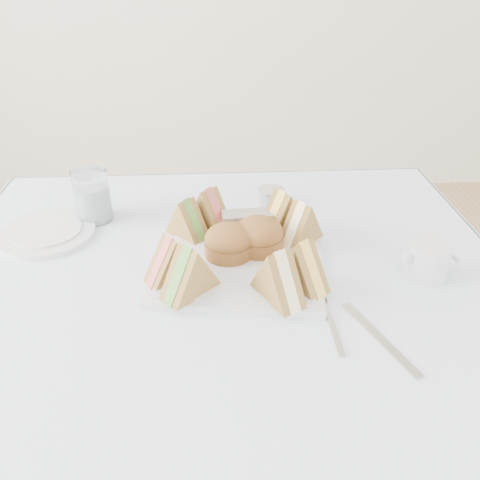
{
  "coord_description": "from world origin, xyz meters",
  "views": [
    {
      "loc": [
        -0.02,
        -0.67,
        1.26
      ],
      "look_at": [
        0.03,
        0.1,
        0.8
      ],
      "focal_mm": 38.0,
      "sensor_mm": 36.0,
      "label": 1
    }
  ],
  "objects": [
    {
      "name": "side_plate",
      "position": [
        -0.35,
        0.22,
        0.75
      ],
      "size": [
        0.24,
        0.24,
        0.01
      ],
      "primitive_type": "cylinder",
      "rotation": [
        0.0,
        0.0,
        0.3
      ],
      "color": "silver",
      "rests_on": "tablecloth"
    },
    {
      "name": "table",
      "position": [
        0.0,
        0.0,
        0.37
      ],
      "size": [
        0.9,
        0.9,
        0.74
      ],
      "primitive_type": "cube",
      "color": "brown",
      "rests_on": "floor"
    },
    {
      "name": "scone_left",
      "position": [
        0.01,
        0.1,
        0.79
      ],
      "size": [
        0.1,
        0.1,
        0.06
      ],
      "primitive_type": "cylinder",
      "rotation": [
        0.0,
        0.0,
        -0.16
      ],
      "color": "#9A5C33",
      "rests_on": "serving_plate"
    },
    {
      "name": "tea_strainer",
      "position": [
        0.11,
        0.33,
        0.76
      ],
      "size": [
        0.07,
        0.07,
        0.03
      ],
      "primitive_type": "cylinder",
      "rotation": [
        0.0,
        0.0,
        0.15
      ],
      "color": "#BCBCBC",
      "rests_on": "tablecloth"
    },
    {
      "name": "sandwich_br_a",
      "position": [
        0.15,
        0.15,
        0.8
      ],
      "size": [
        0.1,
        0.09,
        0.08
      ],
      "primitive_type": null,
      "rotation": [
        0.0,
        0.0,
        -2.4
      ],
      "color": "olive",
      "rests_on": "serving_plate"
    },
    {
      "name": "sandwich_fr_a",
      "position": [
        0.12,
        0.01,
        0.8
      ],
      "size": [
        0.09,
        0.1,
        0.09
      ],
      "primitive_type": null,
      "rotation": [
        0.0,
        0.0,
        -0.92
      ],
      "color": "olive",
      "rests_on": "serving_plate"
    },
    {
      "name": "creamer_jug",
      "position": [
        0.35,
        0.04,
        0.78
      ],
      "size": [
        0.08,
        0.08,
        0.06
      ],
      "primitive_type": "cylinder",
      "rotation": [
        0.0,
        0.0,
        0.19
      ],
      "color": "silver",
      "rests_on": "tablecloth"
    },
    {
      "name": "pastry_slice",
      "position": [
        0.05,
        0.18,
        0.78
      ],
      "size": [
        0.1,
        0.05,
        0.05
      ],
      "primitive_type": "cube",
      "rotation": [
        0.0,
        0.0,
        0.07
      ],
      "color": "#BDAC8E",
      "rests_on": "serving_plate"
    },
    {
      "name": "scone_right",
      "position": [
        0.06,
        0.12,
        0.79
      ],
      "size": [
        0.1,
        0.1,
        0.06
      ],
      "primitive_type": "cylinder",
      "rotation": [
        0.0,
        0.0,
        0.15
      ],
      "color": "#9A5C33",
      "rests_on": "serving_plate"
    },
    {
      "name": "fork",
      "position": [
        0.16,
        -0.07,
        0.75
      ],
      "size": [
        0.01,
        0.17,
        0.0
      ],
      "primitive_type": "cube",
      "rotation": [
        0.0,
        0.0,
        0.0
      ],
      "color": "#BCBCBC",
      "rests_on": "tablecloth"
    },
    {
      "name": "sandwich_bl_b",
      "position": [
        -0.03,
        0.21,
        0.8
      ],
      "size": [
        0.1,
        0.1,
        0.09
      ],
      "primitive_type": null,
      "rotation": [
        0.0,
        0.0,
        2.32
      ],
      "color": "olive",
      "rests_on": "serving_plate"
    },
    {
      "name": "sandwich_fl_a",
      "position": [
        -0.09,
        0.04,
        0.8
      ],
      "size": [
        0.1,
        0.09,
        0.08
      ],
      "primitive_type": null,
      "rotation": [
        0.0,
        0.0,
        0.57
      ],
      "color": "olive",
      "rests_on": "serving_plate"
    },
    {
      "name": "water_glass",
      "position": [
        -0.27,
        0.28,
        0.8
      ],
      "size": [
        0.09,
        0.09,
        0.11
      ],
      "primitive_type": "cylinder",
      "rotation": [
        0.0,
        0.0,
        0.27
      ],
      "color": "white",
      "rests_on": "tablecloth"
    },
    {
      "name": "tablecloth",
      "position": [
        0.0,
        0.0,
        0.74
      ],
      "size": [
        1.02,
        1.02,
        0.01
      ],
      "primitive_type": "cube",
      "color": "white",
      "rests_on": "table"
    },
    {
      "name": "serving_plate",
      "position": [
        0.03,
        0.1,
        0.75
      ],
      "size": [
        0.34,
        0.34,
        0.01
      ],
      "primitive_type": "cube",
      "rotation": [
        0.0,
        0.0,
        -0.15
      ],
      "color": "silver",
      "rests_on": "tablecloth"
    },
    {
      "name": "sandwich_fl_b",
      "position": [
        -0.06,
        0.0,
        0.8
      ],
      "size": [
        0.1,
        0.1,
        0.09
      ],
      "primitive_type": null,
      "rotation": [
        0.0,
        0.0,
        0.75
      ],
      "color": "olive",
      "rests_on": "serving_plate"
    },
    {
      "name": "sandwich_bl_a",
      "position": [
        -0.07,
        0.18,
        0.8
      ],
      "size": [
        0.09,
        0.09,
        0.08
      ],
      "primitive_type": null,
      "rotation": [
        0.0,
        0.0,
        2.33
      ],
      "color": "olive",
      "rests_on": "serving_plate"
    },
    {
      "name": "sandwich_fr_b",
      "position": [
        0.08,
        -0.02,
        0.8
      ],
      "size": [
        0.09,
        0.11,
        0.09
      ],
      "primitive_type": null,
      "rotation": [
        0.0,
        0.0,
        -1.07
      ],
      "color": "olive",
      "rests_on": "serving_plate"
    },
    {
      "name": "sandwich_br_b",
      "position": [
        0.11,
        0.19,
        0.8
      ],
      "size": [
        0.1,
        0.09,
        0.09
      ],
      "primitive_type": null,
      "rotation": [
        0.0,
        0.0,
        -2.49
      ],
      "color": "olive",
      "rests_on": "serving_plate"
    },
    {
      "name": "knife",
      "position": [
        0.22,
        -0.12,
        0.75
      ],
      "size": [
        0.08,
        0.17,
        0.0
      ],
      "primitive_type": "cube",
      "rotation": [
        0.0,
        0.0,
        0.36
      ],
      "color": "#BCBCBC",
      "rests_on": "tablecloth"
    }
  ]
}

